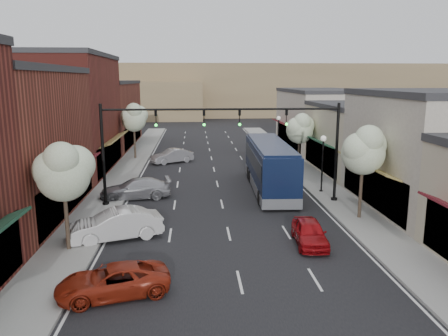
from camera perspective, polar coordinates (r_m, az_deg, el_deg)
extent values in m
plane|color=black|center=(23.09, 1.02, -10.29)|extent=(160.00, 160.00, 0.00)
cube|color=gray|center=(41.26, -12.96, -0.65)|extent=(2.80, 73.00, 0.15)
cube|color=gray|center=(42.02, 10.29, -0.33)|extent=(2.80, 73.00, 0.15)
cube|color=gray|center=(41.07, -11.03, -0.63)|extent=(0.25, 73.00, 0.17)
cube|color=gray|center=(41.70, 8.43, -0.36)|extent=(0.25, 73.00, 0.17)
cube|color=black|center=(29.40, -20.09, -2.92)|extent=(0.60, 11.90, 2.60)
cube|color=#531319|center=(28.86, -18.77, -0.03)|extent=(1.07, 9.80, 0.49)
cube|color=maroon|center=(43.30, -20.74, 6.39)|extent=(9.00, 14.00, 10.50)
cube|color=#2D2D30|center=(43.22, -21.27, 13.59)|extent=(9.20, 14.10, 0.40)
cube|color=black|center=(42.73, -15.00, 1.74)|extent=(0.60, 11.90, 2.60)
cube|color=olive|center=(42.36, -14.04, 3.76)|extent=(1.07, 9.80, 0.49)
cube|color=brown|center=(58.85, -16.23, 6.62)|extent=(9.00, 18.00, 8.00)
cube|color=#2D2D30|center=(58.68, -16.47, 10.71)|extent=(9.20, 18.10, 0.40)
cube|color=black|center=(58.35, -12.06, 4.42)|extent=(0.60, 15.30, 2.60)
cube|color=#163826|center=(58.08, -11.34, 5.90)|extent=(1.07, 12.60, 0.49)
cube|color=#BFB5A4|center=(31.89, 25.57, 1.69)|extent=(8.00, 12.00, 7.50)
cube|color=#2D2D30|center=(31.54, 26.19, 8.77)|extent=(8.20, 12.10, 0.40)
cube|color=black|center=(30.66, 19.18, -2.28)|extent=(0.60, 10.20, 2.60)
cube|color=olive|center=(30.05, 17.97, 0.46)|extent=(1.07, 8.40, 0.49)
cube|color=#B9AF93|center=(42.72, 17.65, 3.49)|extent=(8.00, 12.00, 6.00)
cube|color=#2D2D30|center=(42.42, 17.92, 7.77)|extent=(8.20, 12.10, 0.40)
cube|color=black|center=(41.72, 12.80, 1.62)|extent=(0.60, 10.20, 2.60)
cube|color=#163826|center=(41.27, 11.83, 3.66)|extent=(1.07, 8.40, 0.49)
cube|color=#BFB5A4|center=(55.84, 12.44, 6.05)|extent=(8.00, 16.00, 7.00)
cube|color=#2D2D30|center=(55.62, 12.61, 9.85)|extent=(8.20, 16.10, 0.40)
cube|color=black|center=(55.12, 8.66, 4.13)|extent=(0.60, 13.60, 2.60)
cube|color=#531319|center=(54.78, 7.88, 5.69)|extent=(1.07, 11.20, 0.49)
cube|color=#7A6647|center=(111.39, -3.03, 10.20)|extent=(120.00, 30.00, 12.00)
cube|color=#7A6647|center=(102.10, -17.23, 8.46)|extent=(50.00, 20.00, 8.00)
cylinder|color=black|center=(32.09, 14.16, -4.05)|extent=(0.44, 0.44, 0.30)
cylinder|color=black|center=(31.38, 14.46, 1.85)|extent=(0.20, 0.20, 7.00)
cylinder|color=black|center=(30.00, 7.43, 7.66)|extent=(8.00, 0.14, 0.14)
imported|color=black|center=(30.12, 8.15, 6.51)|extent=(0.18, 0.46, 1.10)
sphere|color=#19E533|center=(30.04, 8.17, 5.69)|extent=(0.18, 0.18, 0.18)
imported|color=black|center=(29.62, 2.04, 6.53)|extent=(0.18, 0.46, 1.10)
sphere|color=#19E533|center=(29.54, 2.06, 5.70)|extent=(0.18, 0.18, 0.18)
cylinder|color=black|center=(31.14, -15.18, -4.58)|extent=(0.44, 0.44, 0.30)
cylinder|color=black|center=(30.41, -15.51, 1.50)|extent=(0.20, 0.20, 7.00)
cylinder|color=black|center=(29.49, -8.14, 7.57)|extent=(8.00, 0.14, 0.14)
imported|color=black|center=(29.57, -8.88, 6.39)|extent=(0.18, 0.46, 1.10)
sphere|color=#19E533|center=(29.49, -8.88, 5.56)|extent=(0.18, 0.18, 0.18)
imported|color=black|center=(29.47, -2.63, 6.50)|extent=(0.18, 0.46, 1.10)
sphere|color=#19E533|center=(29.39, -2.62, 5.67)|extent=(0.18, 0.18, 0.18)
cylinder|color=#47382B|center=(28.13, 17.41, -2.83)|extent=(0.20, 0.20, 3.71)
sphere|color=#A8BA8F|center=(27.67, 17.70, 1.83)|extent=(2.60, 2.60, 2.60)
sphere|color=#A8BA8F|center=(28.06, 18.49, 2.87)|extent=(2.00, 2.00, 2.00)
sphere|color=#A8BA8F|center=(27.19, 17.19, 2.44)|extent=(1.90, 1.90, 1.90)
sphere|color=#A8BA8F|center=(27.11, 18.40, 3.58)|extent=(1.70, 1.70, 1.70)
cylinder|color=#47382B|center=(43.14, 9.76, 2.15)|extent=(0.20, 0.20, 3.33)
sphere|color=#A8BA8F|center=(42.86, 9.85, 4.89)|extent=(2.60, 2.60, 2.60)
sphere|color=#A8BA8F|center=(43.22, 10.42, 5.48)|extent=(2.00, 2.00, 2.00)
sphere|color=#A8BA8F|center=(42.44, 9.43, 5.26)|extent=(1.90, 1.90, 1.90)
sphere|color=#A8BA8F|center=(42.31, 10.18, 5.93)|extent=(1.70, 1.70, 1.70)
cylinder|color=#47382B|center=(23.31, -19.87, -6.19)|extent=(0.20, 0.20, 3.52)
sphere|color=#A8BA8F|center=(22.77, -20.24, -0.90)|extent=(2.60, 2.60, 2.60)
sphere|color=#A8BA8F|center=(22.83, -18.91, 0.35)|extent=(2.00, 2.00, 2.00)
sphere|color=#A8BA8F|center=(22.54, -21.48, -0.25)|extent=(1.90, 1.90, 1.90)
sphere|color=#A8BA8F|center=(22.10, -20.51, 1.05)|extent=(1.70, 1.70, 1.70)
cylinder|color=#47382B|center=(48.24, -11.58, 3.37)|extent=(0.20, 0.20, 3.84)
sphere|color=#A8BA8F|center=(47.97, -11.70, 6.21)|extent=(2.60, 2.60, 2.60)
sphere|color=#A8BA8F|center=(48.16, -11.08, 6.83)|extent=(2.00, 2.00, 2.00)
sphere|color=#A8BA8F|center=(47.70, -12.24, 6.59)|extent=(1.90, 1.90, 1.90)
sphere|color=#A8BA8F|center=(47.39, -11.70, 7.31)|extent=(1.70, 1.70, 1.70)
cylinder|color=black|center=(34.35, 12.56, -3.04)|extent=(0.28, 0.28, 0.20)
cylinder|color=black|center=(33.93, 12.70, 0.07)|extent=(0.12, 0.12, 4.00)
sphere|color=white|center=(33.57, 12.87, 3.79)|extent=(0.44, 0.44, 0.44)
cylinder|color=black|center=(51.00, 7.05, 1.88)|extent=(0.28, 0.28, 0.20)
cylinder|color=black|center=(50.72, 7.10, 4.00)|extent=(0.12, 0.12, 4.00)
sphere|color=white|center=(50.48, 7.16, 6.50)|extent=(0.44, 0.44, 0.44)
cube|color=#0D1734|center=(34.34, 5.98, 0.45)|extent=(3.04, 12.35, 3.13)
cube|color=#595B60|center=(34.64, 5.93, -1.91)|extent=(3.07, 12.37, 0.72)
cube|color=black|center=(34.25, 5.99, 1.17)|extent=(3.07, 11.37, 1.13)
cube|color=#0D1734|center=(34.06, 6.04, 3.12)|extent=(2.82, 11.86, 0.26)
cube|color=black|center=(28.32, 7.72, -0.64)|extent=(2.13, 0.15, 1.23)
cylinder|color=black|center=(30.37, 4.79, -3.87)|extent=(0.36, 1.07, 1.06)
cylinder|color=black|center=(30.75, 9.27, -3.79)|extent=(0.36, 1.07, 1.06)
cylinder|color=black|center=(38.27, 3.33, -0.62)|extent=(0.36, 1.07, 1.06)
cylinder|color=black|center=(38.58, 6.90, -0.59)|extent=(0.36, 1.07, 1.06)
cylinder|color=black|center=(36.88, 3.54, -1.09)|extent=(0.36, 1.07, 1.06)
cylinder|color=black|center=(37.20, 7.25, -1.05)|extent=(0.36, 1.07, 1.06)
imported|color=#980B0F|center=(23.66, 11.12, -8.25)|extent=(1.82, 3.98, 1.32)
imported|color=maroon|center=(18.65, -14.31, -14.11)|extent=(4.88, 3.16, 1.25)
imported|color=silver|center=(24.60, -13.97, -7.20)|extent=(5.30, 3.26, 1.65)
imported|color=#A7A7AC|center=(32.52, -11.48, -2.65)|extent=(5.35, 2.83, 1.48)
imported|color=#A8A7AD|center=(45.67, -6.81, 1.56)|extent=(4.62, 3.56, 1.46)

